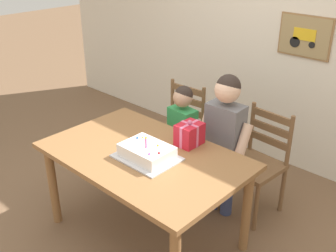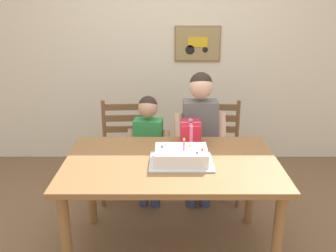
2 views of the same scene
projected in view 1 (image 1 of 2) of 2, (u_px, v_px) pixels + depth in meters
ground_plane at (146, 233)px, 3.30m from camera, size 20.00×20.00×0.00m
back_wall at (277, 37)px, 3.95m from camera, size 6.40×0.11×2.60m
dining_table at (144, 164)px, 3.01m from camera, size 1.51×0.96×0.76m
birthday_cake at (147, 152)px, 2.88m from camera, size 0.44×0.34×0.19m
gift_box_red_large at (189, 134)px, 3.06m from camera, size 0.16×0.20×0.21m
chair_left at (178, 131)px, 3.95m from camera, size 0.44×0.44×0.92m
chair_right at (257, 163)px, 3.40m from camera, size 0.45×0.45×0.92m
child_older at (224, 133)px, 3.24m from camera, size 0.46×0.26×1.26m
child_younger at (182, 130)px, 3.57m from camera, size 0.40×0.23×1.05m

